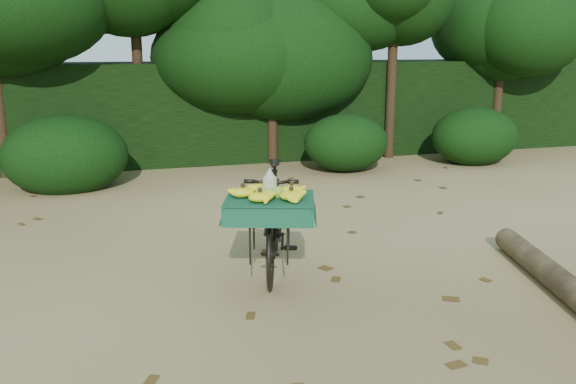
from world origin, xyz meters
name	(u,v)px	position (x,y,z in m)	size (l,w,h in m)	color
ground	(366,264)	(0.00, 0.00, 0.00)	(80.00, 80.00, 0.00)	tan
vendor_bicycle	(273,217)	(-0.92, 0.11, 0.53)	(1.13, 1.86, 1.04)	black
hedge_backdrop	(235,110)	(0.00, 6.30, 0.90)	(26.00, 1.80, 1.80)	black
tree_row	(206,52)	(-0.65, 5.50, 2.00)	(14.50, 2.00, 4.00)	black
bush_clumps	(290,148)	(0.50, 4.30, 0.45)	(8.80, 1.70, 0.90)	black
leaf_litter	(342,244)	(0.00, 0.65, 0.01)	(7.00, 7.30, 0.01)	#4D3614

